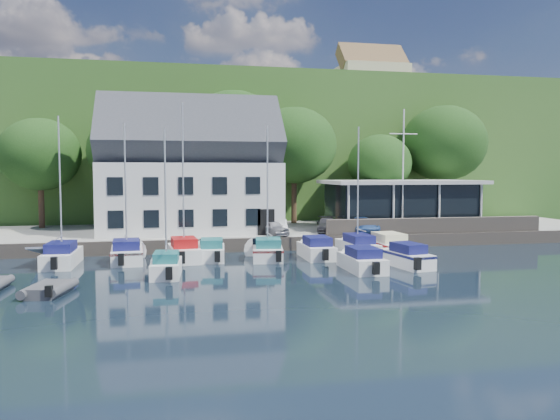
# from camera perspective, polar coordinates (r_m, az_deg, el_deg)

# --- Properties ---
(ground) EXTENTS (180.00, 180.00, 0.00)m
(ground) POSITION_cam_1_polar(r_m,az_deg,el_deg) (30.09, 5.60, -7.17)
(ground) COLOR black
(ground) RESTS_ON ground
(quay) EXTENTS (60.00, 13.00, 1.00)m
(quay) POSITION_cam_1_polar(r_m,az_deg,el_deg) (46.83, -0.72, -2.52)
(quay) COLOR #979792
(quay) RESTS_ON ground
(quay_face) EXTENTS (60.00, 0.30, 1.00)m
(quay_face) POSITION_cam_1_polar(r_m,az_deg,el_deg) (40.51, 1.01, -3.55)
(quay_face) COLOR #6C6157
(quay_face) RESTS_ON ground
(hillside) EXTENTS (160.00, 75.00, 16.00)m
(hillside) POSITION_cam_1_polar(r_m,az_deg,el_deg) (90.65, -6.04, 5.36)
(hillside) COLOR #2C5720
(hillside) RESTS_ON ground
(field_patch) EXTENTS (50.00, 30.00, 0.30)m
(field_patch) POSITION_cam_1_polar(r_m,az_deg,el_deg) (100.15, -1.89, 9.92)
(field_patch) COLOR #505F2F
(field_patch) RESTS_ON hillside
(farmhouse) EXTENTS (10.40, 7.00, 8.20)m
(farmhouse) POSITION_cam_1_polar(r_m,az_deg,el_deg) (87.06, 9.55, 13.39)
(farmhouse) COLOR #BEAC90
(farmhouse) RESTS_ON hillside
(harbor_building) EXTENTS (14.40, 8.20, 8.70)m
(harbor_building) POSITION_cam_1_polar(r_m,az_deg,el_deg) (44.73, -9.34, 3.34)
(harbor_building) COLOR silver
(harbor_building) RESTS_ON quay
(club_pavilion) EXTENTS (13.20, 7.20, 4.10)m
(club_pavilion) POSITION_cam_1_polar(r_m,az_deg,el_deg) (48.48, 12.49, 0.63)
(club_pavilion) COLOR black
(club_pavilion) RESTS_ON quay
(seawall) EXTENTS (18.00, 0.50, 1.20)m
(seawall) POSITION_cam_1_polar(r_m,az_deg,el_deg) (44.89, 16.02, -1.55)
(seawall) COLOR #6C6157
(seawall) RESTS_ON quay
(gangway) EXTENTS (1.20, 6.00, 1.40)m
(gangway) POSITION_cam_1_polar(r_m,az_deg,el_deg) (38.44, -23.15, -5.03)
(gangway) COLOR silver
(gangway) RESTS_ON ground
(car_silver) EXTENTS (2.27, 3.53, 1.12)m
(car_silver) POSITION_cam_1_polar(r_m,az_deg,el_deg) (41.57, -0.71, -1.88)
(car_silver) COLOR #A3A2A7
(car_silver) RESTS_ON quay
(car_white) EXTENTS (1.64, 3.52, 1.12)m
(car_white) POSITION_cam_1_polar(r_m,az_deg,el_deg) (42.62, -0.12, -1.74)
(car_white) COLOR silver
(car_white) RESTS_ON quay
(car_dgrey) EXTENTS (2.62, 4.32, 1.17)m
(car_dgrey) POSITION_cam_1_polar(r_m,az_deg,el_deg) (43.95, 4.94, -1.54)
(car_dgrey) COLOR #323238
(car_dgrey) RESTS_ON quay
(car_blue) EXTENTS (1.66, 3.97, 1.34)m
(car_blue) POSITION_cam_1_polar(r_m,az_deg,el_deg) (43.84, 8.46, -1.47)
(car_blue) COLOR #2E4F8C
(car_blue) RESTS_ON quay
(flagpole) EXTENTS (2.36, 0.20, 9.83)m
(flagpole) POSITION_cam_1_polar(r_m,az_deg,el_deg) (45.04, 12.73, 4.03)
(flagpole) COLOR silver
(flagpole) RESTS_ON quay
(tree_0) EXTENTS (6.90, 6.90, 9.43)m
(tree_0) POSITION_cam_1_polar(r_m,az_deg,el_deg) (51.17, -23.75, 3.54)
(tree_0) COLOR black
(tree_0) RESTS_ON quay
(tree_1) EXTENTS (7.28, 7.28, 9.94)m
(tree_1) POSITION_cam_1_polar(r_m,az_deg,el_deg) (49.79, -15.46, 4.03)
(tree_1) COLOR black
(tree_1) RESTS_ON quay
(tree_2) EXTENTS (9.01, 9.01, 12.32)m
(tree_2) POSITION_cam_1_polar(r_m,az_deg,el_deg) (50.92, -4.82, 5.49)
(tree_2) COLOR black
(tree_2) RESTS_ON quay
(tree_3) EXTENTS (7.97, 7.97, 10.89)m
(tree_3) POSITION_cam_1_polar(r_m,az_deg,el_deg) (51.32, 1.48, 4.69)
(tree_3) COLOR black
(tree_3) RESTS_ON quay
(tree_4) EXTENTS (6.18, 6.18, 8.45)m
(tree_4) POSITION_cam_1_polar(r_m,az_deg,el_deg) (53.84, 10.36, 3.30)
(tree_4) COLOR black
(tree_4) RESTS_ON quay
(tree_5) EXTENTS (8.39, 8.39, 11.46)m
(tree_5) POSITION_cam_1_polar(r_m,az_deg,el_deg) (57.39, 16.73, 4.74)
(tree_5) COLOR black
(tree_5) RESTS_ON quay
(boat_r1_0) EXTENTS (2.06, 6.73, 9.13)m
(boat_r1_0) POSITION_cam_1_polar(r_m,az_deg,el_deg) (36.31, -21.98, 1.73)
(boat_r1_0) COLOR white
(boat_r1_0) RESTS_ON ground
(boat_r1_1) EXTENTS (2.53, 6.23, 9.12)m
(boat_r1_1) POSITION_cam_1_polar(r_m,az_deg,el_deg) (36.18, -15.83, 1.85)
(boat_r1_1) COLOR white
(boat_r1_1) RESTS_ON ground
(boat_r1_2) EXTENTS (2.46, 6.09, 9.51)m
(boat_r1_2) POSITION_cam_1_polar(r_m,az_deg,el_deg) (35.96, -10.08, 2.24)
(boat_r1_2) COLOR white
(boat_r1_2) RESTS_ON ground
(boat_r1_3) EXTENTS (2.35, 5.63, 1.42)m
(boat_r1_3) POSITION_cam_1_polar(r_m,az_deg,el_deg) (36.50, -7.16, -4.08)
(boat_r1_3) COLOR white
(boat_r1_3) RESTS_ON ground
(boat_r1_4) EXTENTS (2.92, 5.86, 8.77)m
(boat_r1_4) POSITION_cam_1_polar(r_m,az_deg,el_deg) (35.96, -1.32, 1.72)
(boat_r1_4) COLOR white
(boat_r1_4) RESTS_ON ground
(boat_r1_5) EXTENTS (2.00, 5.80, 1.49)m
(boat_r1_5) POSITION_cam_1_polar(r_m,az_deg,el_deg) (37.01, 3.81, -3.89)
(boat_r1_5) COLOR white
(boat_r1_5) RESTS_ON ground
(boat_r1_6) EXTENTS (2.15, 6.77, 8.99)m
(boat_r1_6) POSITION_cam_1_polar(r_m,az_deg,el_deg) (38.47, 8.15, 1.99)
(boat_r1_6) COLOR white
(boat_r1_6) RESTS_ON ground
(boat_r1_7) EXTENTS (2.44, 6.56, 1.58)m
(boat_r1_7) POSITION_cam_1_polar(r_m,az_deg,el_deg) (39.13, 11.15, -3.47)
(boat_r1_7) COLOR white
(boat_r1_7) RESTS_ON ground
(boat_r2_1) EXTENTS (2.08, 5.29, 8.46)m
(boat_r2_1) POSITION_cam_1_polar(r_m,az_deg,el_deg) (30.86, -11.88, 0.97)
(boat_r2_1) COLOR white
(boat_r2_1) RESTS_ON ground
(boat_r2_3) EXTENTS (1.99, 6.02, 1.43)m
(boat_r2_3) POSITION_cam_1_polar(r_m,az_deg,el_deg) (32.67, 8.53, -5.04)
(boat_r2_3) COLOR white
(boat_r2_3) RESTS_ON ground
(boat_r2_4) EXTENTS (2.56, 6.09, 1.49)m
(boat_r2_4) POSITION_cam_1_polar(r_m,az_deg,el_deg) (34.53, 13.06, -4.56)
(boat_r2_4) COLOR white
(boat_r2_4) RESTS_ON ground
(dinghy_1) EXTENTS (2.39, 3.33, 0.71)m
(dinghy_1) POSITION_cam_1_polar(r_m,az_deg,el_deg) (28.34, -23.00, -7.45)
(dinghy_1) COLOR #3B3C41
(dinghy_1) RESTS_ON ground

